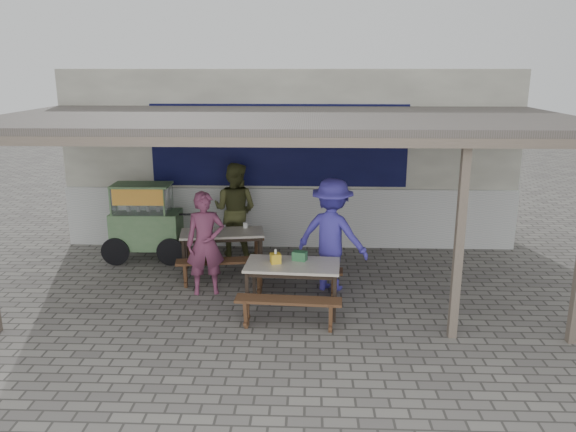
# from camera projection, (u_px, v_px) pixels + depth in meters

# --- Properties ---
(ground) EXTENTS (60.00, 60.00, 0.00)m
(ground) POSITION_uv_depth(u_px,v_px,m) (282.00, 306.00, 8.57)
(ground) COLOR slate
(ground) RESTS_ON ground
(back_wall) EXTENTS (9.00, 1.28, 3.50)m
(back_wall) POSITION_uv_depth(u_px,v_px,m) (290.00, 158.00, 11.58)
(back_wall) COLOR silver
(back_wall) RESTS_ON ground
(warung_roof) EXTENTS (9.00, 4.21, 2.81)m
(warung_roof) POSITION_uv_depth(u_px,v_px,m) (285.00, 121.00, 8.73)
(warung_roof) COLOR #574D4A
(warung_roof) RESTS_ON ground
(table_left) EXTENTS (1.52, 0.85, 0.75)m
(table_left) POSITION_uv_depth(u_px,v_px,m) (222.00, 236.00, 9.81)
(table_left) COLOR beige
(table_left) RESTS_ON ground
(bench_left_street) EXTENTS (1.56, 0.51, 0.45)m
(bench_left_street) POSITION_uv_depth(u_px,v_px,m) (223.00, 266.00, 9.31)
(bench_left_street) COLOR brown
(bench_left_street) RESTS_ON ground
(bench_left_wall) EXTENTS (1.56, 0.51, 0.45)m
(bench_left_wall) POSITION_uv_depth(u_px,v_px,m) (223.00, 243.00, 10.49)
(bench_left_wall) COLOR brown
(bench_left_wall) RESTS_ON ground
(table_right) EXTENTS (1.42, 0.83, 0.75)m
(table_right) POSITION_uv_depth(u_px,v_px,m) (293.00, 269.00, 8.23)
(table_right) COLOR beige
(table_right) RESTS_ON ground
(bench_right_street) EXTENTS (1.49, 0.38, 0.45)m
(bench_right_street) POSITION_uv_depth(u_px,v_px,m) (288.00, 306.00, 7.74)
(bench_right_street) COLOR brown
(bench_right_street) RESTS_ON ground
(bench_right_wall) EXTENTS (1.49, 0.38, 0.45)m
(bench_right_wall) POSITION_uv_depth(u_px,v_px,m) (296.00, 275.00, 8.89)
(bench_right_wall) COLOR brown
(bench_right_wall) RESTS_ON ground
(vendor_cart) EXTENTS (1.83, 0.72, 1.46)m
(vendor_cart) POSITION_uv_depth(u_px,v_px,m) (145.00, 219.00, 10.46)
(vendor_cart) COLOR #66895B
(vendor_cart) RESTS_ON ground
(patron_street_side) EXTENTS (0.68, 0.52, 1.67)m
(patron_street_side) POSITION_uv_depth(u_px,v_px,m) (205.00, 243.00, 8.88)
(patron_street_side) COLOR #6E324F
(patron_street_side) RESTS_ON ground
(patron_wall_side) EXTENTS (1.04, 0.92, 1.81)m
(patron_wall_side) POSITION_uv_depth(u_px,v_px,m) (235.00, 210.00, 10.69)
(patron_wall_side) COLOR #4C4F29
(patron_wall_side) RESTS_ON ground
(patron_right_table) EXTENTS (1.37, 1.12, 1.85)m
(patron_right_table) POSITION_uv_depth(u_px,v_px,m) (332.00, 235.00, 9.01)
(patron_right_table) COLOR #4239B0
(patron_right_table) RESTS_ON ground
(tissue_box) EXTENTS (0.18, 0.18, 0.14)m
(tissue_box) POSITION_uv_depth(u_px,v_px,m) (276.00, 258.00, 8.22)
(tissue_box) COLOR gold
(tissue_box) RESTS_ON table_right
(donation_box) EXTENTS (0.23, 0.19, 0.14)m
(donation_box) POSITION_uv_depth(u_px,v_px,m) (300.00, 256.00, 8.34)
(donation_box) COLOR #2E693F
(donation_box) RESTS_ON table_right
(condiment_jar) EXTENTS (0.09, 0.09, 0.10)m
(condiment_jar) POSITION_uv_depth(u_px,v_px,m) (245.00, 225.00, 10.03)
(condiment_jar) COLOR silver
(condiment_jar) RESTS_ON table_left
(condiment_bowl) EXTENTS (0.19, 0.19, 0.04)m
(condiment_bowl) POSITION_uv_depth(u_px,v_px,m) (208.00, 232.00, 9.72)
(condiment_bowl) COLOR white
(condiment_bowl) RESTS_ON table_left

